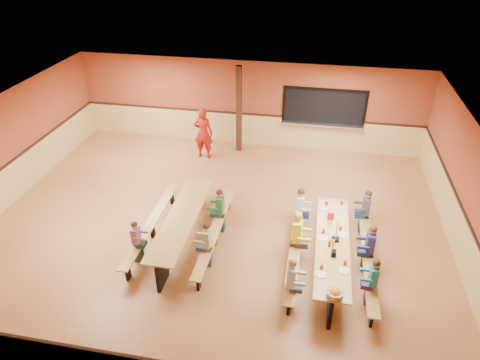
# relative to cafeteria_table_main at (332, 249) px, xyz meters

# --- Properties ---
(ground) EXTENTS (12.00, 12.00, 0.00)m
(ground) POSITION_rel_cafeteria_table_main_xyz_m (-3.01, 1.07, -0.53)
(ground) COLOR #9F663C
(ground) RESTS_ON ground
(room_envelope) EXTENTS (12.04, 10.04, 3.02)m
(room_envelope) POSITION_rel_cafeteria_table_main_xyz_m (-3.01, 1.07, 0.16)
(room_envelope) COLOR #9C492D
(room_envelope) RESTS_ON ground
(kitchen_pass_through) EXTENTS (2.78, 0.28, 1.38)m
(kitchen_pass_through) POSITION_rel_cafeteria_table_main_xyz_m (-0.41, 6.03, 0.96)
(kitchen_pass_through) COLOR black
(kitchen_pass_through) RESTS_ON ground
(structural_post) EXTENTS (0.18, 0.18, 3.00)m
(structural_post) POSITION_rel_cafeteria_table_main_xyz_m (-3.21, 5.47, 0.97)
(structural_post) COLOR #321C10
(structural_post) RESTS_ON ground
(cafeteria_table_main) EXTENTS (1.91, 3.70, 0.74)m
(cafeteria_table_main) POSITION_rel_cafeteria_table_main_xyz_m (0.00, 0.00, 0.00)
(cafeteria_table_main) COLOR #B58948
(cafeteria_table_main) RESTS_ON ground
(cafeteria_table_second) EXTENTS (1.91, 3.70, 0.74)m
(cafeteria_table_second) POSITION_rel_cafeteria_table_main_xyz_m (-3.65, 0.31, 0.00)
(cafeteria_table_second) COLOR #B58948
(cafeteria_table_second) RESTS_ON ground
(seated_child_white_left) EXTENTS (0.38, 0.31, 1.22)m
(seated_child_white_left) POSITION_rel_cafeteria_table_main_xyz_m (-0.83, -1.31, 0.09)
(seated_child_white_left) COLOR silver
(seated_child_white_left) RESTS_ON ground
(seated_adult_yellow) EXTENTS (0.44, 0.36, 1.35)m
(seated_adult_yellow) POSITION_rel_cafeteria_table_main_xyz_m (-0.83, 0.12, 0.15)
(seated_adult_yellow) COLOR #FFF119
(seated_adult_yellow) RESTS_ON ground
(seated_child_grey_left) EXTENTS (0.38, 0.31, 1.24)m
(seated_child_grey_left) POSITION_rel_cafeteria_table_main_xyz_m (-0.83, 1.28, 0.09)
(seated_child_grey_left) COLOR silver
(seated_child_grey_left) RESTS_ON ground
(seated_child_teal_right) EXTENTS (0.35, 0.28, 1.16)m
(seated_child_teal_right) POSITION_rel_cafeteria_table_main_xyz_m (0.82, -0.96, 0.05)
(seated_child_teal_right) COLOR teal
(seated_child_teal_right) RESTS_ON ground
(seated_child_navy_right) EXTENTS (0.38, 0.31, 1.23)m
(seated_child_navy_right) POSITION_rel_cafeteria_table_main_xyz_m (0.82, 0.07, 0.09)
(seated_child_navy_right) COLOR navy
(seated_child_navy_right) RESTS_ON ground
(seated_child_char_right) EXTENTS (0.37, 0.30, 1.21)m
(seated_child_char_right) POSITION_rel_cafeteria_table_main_xyz_m (0.82, 1.54, 0.08)
(seated_child_char_right) COLOR #44474D
(seated_child_char_right) RESTS_ON ground
(seated_child_purple_sec) EXTENTS (0.32, 0.26, 1.11)m
(seated_child_purple_sec) POSITION_rel_cafeteria_table_main_xyz_m (-4.47, -0.60, 0.03)
(seated_child_purple_sec) COLOR #98638A
(seated_child_purple_sec) RESTS_ON ground
(seated_child_green_sec) EXTENTS (0.38, 0.31, 1.22)m
(seated_child_green_sec) POSITION_rel_cafeteria_table_main_xyz_m (-2.82, 0.89, 0.09)
(seated_child_green_sec) COLOR #2D6936
(seated_child_green_sec) RESTS_ON ground
(seated_child_tan_sec) EXTENTS (0.35, 0.29, 1.18)m
(seated_child_tan_sec) POSITION_rel_cafeteria_table_main_xyz_m (-2.82, -0.45, 0.06)
(seated_child_tan_sec) COLOR #B4AF90
(seated_child_tan_sec) RESTS_ON ground
(standing_woman) EXTENTS (0.66, 0.45, 1.77)m
(standing_woman) POSITION_rel_cafeteria_table_main_xyz_m (-4.28, 4.74, 0.36)
(standing_woman) COLOR #A61713
(standing_woman) RESTS_ON ground
(punch_pitcher) EXTENTS (0.16, 0.16, 0.22)m
(punch_pitcher) POSITION_rel_cafeteria_table_main_xyz_m (-0.06, 0.88, 0.32)
(punch_pitcher) COLOR red
(punch_pitcher) RESTS_ON cafeteria_table_main
(chip_bowl) EXTENTS (0.32, 0.32, 0.15)m
(chip_bowl) POSITION_rel_cafeteria_table_main_xyz_m (0.04, -1.65, 0.29)
(chip_bowl) COLOR orange
(chip_bowl) RESTS_ON cafeteria_table_main
(napkin_dispenser) EXTENTS (0.10, 0.14, 0.13)m
(napkin_dispenser) POSITION_rel_cafeteria_table_main_xyz_m (0.02, -0.46, 0.28)
(napkin_dispenser) COLOR black
(napkin_dispenser) RESTS_ON cafeteria_table_main
(condiment_mustard) EXTENTS (0.06, 0.06, 0.17)m
(condiment_mustard) POSITION_rel_cafeteria_table_main_xyz_m (0.00, -0.14, 0.30)
(condiment_mustard) COLOR yellow
(condiment_mustard) RESTS_ON cafeteria_table_main
(condiment_ketchup) EXTENTS (0.06, 0.06, 0.17)m
(condiment_ketchup) POSITION_rel_cafeteria_table_main_xyz_m (-0.08, -0.18, 0.30)
(condiment_ketchup) COLOR #B2140F
(condiment_ketchup) RESTS_ON cafeteria_table_main
(table_paddle) EXTENTS (0.16, 0.16, 0.56)m
(table_paddle) POSITION_rel_cafeteria_table_main_xyz_m (0.06, 0.07, 0.35)
(table_paddle) COLOR black
(table_paddle) RESTS_ON cafeteria_table_main
(place_settings) EXTENTS (0.65, 3.30, 0.11)m
(place_settings) POSITION_rel_cafeteria_table_main_xyz_m (-0.00, 0.00, 0.27)
(place_settings) COLOR beige
(place_settings) RESTS_ON cafeteria_table_main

